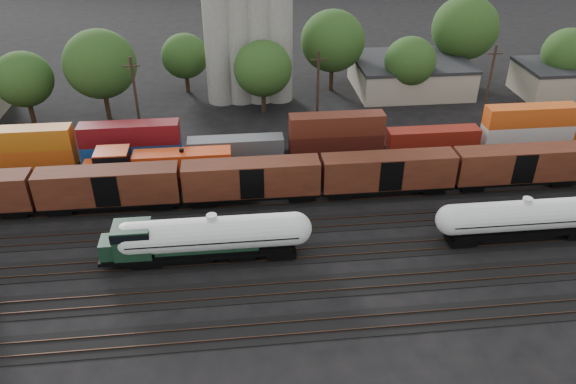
{
  "coord_description": "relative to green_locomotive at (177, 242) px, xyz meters",
  "views": [
    {
      "loc": [
        0.38,
        -48.74,
        33.83
      ],
      "look_at": [
        5.84,
        2.0,
        3.0
      ],
      "focal_mm": 35.0,
      "sensor_mm": 36.0,
      "label": 1
    }
  ],
  "objects": [
    {
      "name": "boxcar_string",
      "position": [
        15.31,
        10.0,
        0.66
      ],
      "size": [
        153.6,
        2.9,
        4.2
      ],
      "color": "black",
      "rests_on": "ground"
    },
    {
      "name": "orange_locomotive",
      "position": [
        -3.34,
        15.0,
        0.2
      ],
      "size": [
        18.73,
        3.12,
        4.68
      ],
      "color": "black",
      "rests_on": "ground"
    },
    {
      "name": "green_locomotive",
      "position": [
        0.0,
        0.0,
        0.0
      ],
      "size": [
        16.22,
        2.86,
        4.29
      ],
      "color": "black",
      "rests_on": "ground"
    },
    {
      "name": "container_wall",
      "position": [
        3.84,
        20.0,
        0.19
      ],
      "size": [
        165.6,
        2.6,
        5.8
      ],
      "color": "black",
      "rests_on": "ground"
    },
    {
      "name": "ground",
      "position": [
        5.51,
        5.0,
        -2.46
      ],
      "size": [
        600.0,
        600.0,
        0.0
      ],
      "primitive_type": "plane",
      "color": "black"
    },
    {
      "name": "tree_band",
      "position": [
        6.84,
        40.74,
        4.92
      ],
      "size": [
        161.95,
        21.82,
        14.1
      ],
      "color": "black",
      "rests_on": "ground"
    },
    {
      "name": "tank_car_b",
      "position": [
        34.19,
        0.0,
        0.33
      ],
      "size": [
        18.0,
        3.22,
        4.72
      ],
      "color": "silver",
      "rests_on": "ground"
    },
    {
      "name": "tracks",
      "position": [
        5.51,
        5.0,
        -2.41
      ],
      "size": [
        180.0,
        33.2,
        0.2
      ],
      "color": "black",
      "rests_on": "ground"
    },
    {
      "name": "industrial_sheds",
      "position": [
        12.13,
        40.25,
        0.1
      ],
      "size": [
        119.38,
        17.26,
        5.1
      ],
      "color": "#9E937F",
      "rests_on": "ground"
    },
    {
      "name": "utility_poles",
      "position": [
        5.51,
        27.0,
        3.75
      ],
      "size": [
        122.2,
        0.36,
        12.0
      ],
      "color": "black",
      "rests_on": "ground"
    },
    {
      "name": "tank_car_a",
      "position": [
        3.47,
        0.0,
        0.45
      ],
      "size": [
        18.81,
        3.37,
        4.93
      ],
      "color": "silver",
      "rests_on": "ground"
    },
    {
      "name": "grain_silo",
      "position": [
        8.79,
        41.0,
        8.8
      ],
      "size": [
        13.4,
        5.0,
        29.0
      ],
      "color": "gray",
      "rests_on": "ground"
    }
  ]
}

